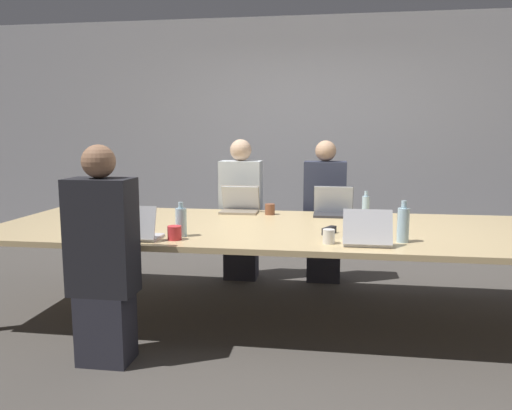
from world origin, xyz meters
The scene contains 18 objects.
ground_plane centered at (0.00, 0.00, 0.00)m, with size 24.00×24.00×0.00m, color #4C4742.
curtain_wall centered at (0.00, 2.31, 1.40)m, with size 12.00×0.06×2.80m.
conference_table centered at (0.00, 0.00, 0.68)m, with size 4.79×1.58×0.72m.
laptop_near_midright centered at (0.47, -0.57, 0.79)m, with size 0.31×0.24×0.24m.
cup_near_midright centered at (0.22, -0.55, 0.77)m, with size 0.08×0.08×0.10m.
bottle_near_midright centered at (0.71, -0.43, 0.84)m, with size 0.08×0.08×0.28m.
laptop_near_left centered at (-1.08, -0.63, 0.79)m, with size 0.32×0.24×0.24m.
person_near_left centered at (-1.16, -0.97, 0.67)m, with size 0.40×0.24×1.38m.
cup_near_left centered at (-0.82, -0.59, 0.77)m, with size 0.09×0.09×0.10m.
bottle_near_left centered at (-0.81, -0.47, 0.83)m, with size 0.08×0.08×0.24m.
laptop_far_midleft centered at (-0.59, 0.64, 0.79)m, with size 0.34×0.25×0.25m.
person_far_midleft centered at (-0.64, 0.98, 0.67)m, with size 0.40×0.24×1.38m.
cup_far_midleft centered at (-0.30, 0.55, 0.77)m, with size 0.09×0.09×0.10m.
laptop_far_center centered at (0.26, 0.60, 0.79)m, with size 0.35×0.25×0.26m.
person_far_center centered at (0.18, 1.02, 0.66)m, with size 0.40×0.24×1.37m.
bottle_far_center centered at (0.52, 0.43, 0.82)m, with size 0.06×0.06×0.24m.
stapler centered at (0.22, -0.23, 0.75)m, with size 0.11×0.15×0.05m.
notebook centered at (0.50, -0.11, 0.73)m, with size 0.17×0.15×0.02m.
Camera 1 is at (0.22, -3.80, 1.45)m, focal length 35.00 mm.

